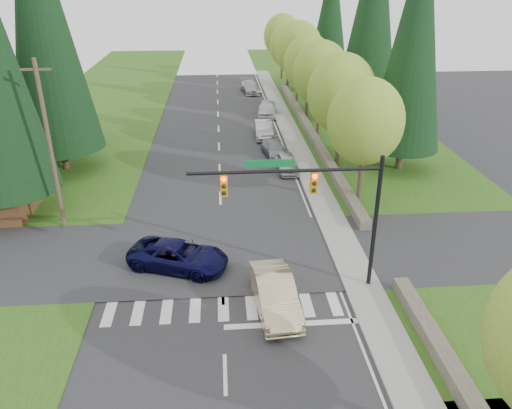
{
  "coord_description": "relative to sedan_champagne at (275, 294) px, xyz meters",
  "views": [
    {
      "loc": [
        0.08,
        -15.68,
        14.18
      ],
      "look_at": [
        1.91,
        8.36,
        2.8
      ],
      "focal_mm": 35.0,
      "sensor_mm": 36.0,
      "label": 1
    }
  ],
  "objects": [
    {
      "name": "parked_car_a",
      "position": [
        2.85,
        17.22,
        -0.15
      ],
      "size": [
        1.67,
        3.93,
        1.33
      ],
      "primitive_type": "imported",
      "rotation": [
        0.0,
        0.0,
        0.03
      ],
      "color": "#B7B7BC",
      "rests_on": "ground"
    },
    {
      "name": "ground",
      "position": [
        -2.37,
        -3.0,
        -0.81
      ],
      "size": [
        120.0,
        120.0,
        0.0
      ],
      "primitive_type": "plane",
      "color": "#28282B",
      "rests_on": "ground"
    },
    {
      "name": "utility_pole",
      "position": [
        -11.87,
        9.0,
        4.33
      ],
      "size": [
        1.6,
        0.24,
        10.0
      ],
      "color": "#473828",
      "rests_on": "ground"
    },
    {
      "name": "decid_tree_6",
      "position": [
        6.83,
        53.0,
        5.05
      ],
      "size": [
        5.2,
        5.2,
        8.86
      ],
      "color": "#38281C",
      "rests_on": "ground"
    },
    {
      "name": "sidewalk_east",
      "position": [
        4.53,
        19.0,
        -0.74
      ],
      "size": [
        1.8,
        80.0,
        0.13
      ],
      "primitive_type": "cube",
      "color": "gray",
      "rests_on": "ground"
    },
    {
      "name": "suv_navy",
      "position": [
        -4.61,
        3.83,
        -0.09
      ],
      "size": [
        5.7,
        4.04,
        1.44
      ],
      "primitive_type": "imported",
      "rotation": [
        0.0,
        0.0,
        1.22
      ],
      "color": "black",
      "rests_on": "ground"
    },
    {
      "name": "decid_tree_1",
      "position": [
        6.93,
        18.0,
        4.99
      ],
      "size": [
        5.2,
        5.2,
        8.8
      ],
      "color": "#38281C",
      "rests_on": "ground"
    },
    {
      "name": "conifer_w_c",
      "position": [
        -14.37,
        19.0,
        10.48
      ],
      "size": [
        6.46,
        6.46,
        20.8
      ],
      "color": "#38281C",
      "rests_on": "ground"
    },
    {
      "name": "decid_tree_5",
      "position": [
        6.73,
        46.0,
        4.72
      ],
      "size": [
        4.8,
        4.8,
        8.3
      ],
      "color": "#38281C",
      "rests_on": "ground"
    },
    {
      "name": "conifer_e_b",
      "position": [
        12.63,
        31.0,
        9.98
      ],
      "size": [
        6.12,
        6.12,
        19.8
      ],
      "color": "#38281C",
      "rests_on": "ground"
    },
    {
      "name": "grass_west",
      "position": [
        -15.37,
        17.0,
        -0.78
      ],
      "size": [
        14.0,
        110.0,
        0.06
      ],
      "primitive_type": "cube",
      "color": "#2D4D14",
      "rests_on": "ground"
    },
    {
      "name": "conifer_e_c",
      "position": [
        11.63,
        45.0,
        8.48
      ],
      "size": [
        5.1,
        5.1,
        16.8
      ],
      "color": "#38281C",
      "rests_on": "ground"
    },
    {
      "name": "grass_east",
      "position": [
        10.63,
        17.0,
        -0.78
      ],
      "size": [
        14.0,
        110.0,
        0.06
      ],
      "primitive_type": "cube",
      "color": "#2D4D14",
      "rests_on": "ground"
    },
    {
      "name": "cross_street",
      "position": [
        -2.37,
        5.0,
        -0.81
      ],
      "size": [
        120.0,
        8.0,
        0.1
      ],
      "primitive_type": "cube",
      "color": "#28282B",
      "rests_on": "ground"
    },
    {
      "name": "conifer_e_a",
      "position": [
        11.63,
        17.0,
        8.98
      ],
      "size": [
        5.44,
        5.44,
        17.8
      ],
      "color": "#38281C",
      "rests_on": "ground"
    },
    {
      "name": "decid_tree_2",
      "position": [
        6.73,
        25.0,
        5.12
      ],
      "size": [
        5.0,
        5.0,
        8.82
      ],
      "color": "#38281C",
      "rests_on": "ground"
    },
    {
      "name": "decid_tree_0",
      "position": [
        6.83,
        11.0,
        4.79
      ],
      "size": [
        4.8,
        4.8,
        8.37
      ],
      "color": "#38281C",
      "rests_on": "ground"
    },
    {
      "name": "conifer_w_e",
      "position": [
        -16.37,
        25.0,
        9.48
      ],
      "size": [
        5.78,
        5.78,
        18.8
      ],
      "color": "#38281C",
      "rests_on": "ground"
    },
    {
      "name": "decid_tree_4",
      "position": [
        6.93,
        39.0,
        5.25
      ],
      "size": [
        5.4,
        5.4,
        9.18
      ],
      "color": "#38281C",
      "rests_on": "ground"
    },
    {
      "name": "sedan_champagne",
      "position": [
        0.0,
        0.0,
        0.0
      ],
      "size": [
        2.13,
        5.05,
        1.62
      ],
      "primitive_type": "imported",
      "rotation": [
        0.0,
        0.0,
        0.09
      ],
      "color": "tan",
      "rests_on": "ground"
    },
    {
      "name": "parked_car_e",
      "position": [
        1.83,
        44.63,
        -0.1
      ],
      "size": [
        2.66,
        5.15,
        1.43
      ],
      "primitive_type": "imported",
      "rotation": [
        0.0,
        0.0,
        0.14
      ],
      "color": "#A4A4A9",
      "rests_on": "ground"
    },
    {
      "name": "parked_car_b",
      "position": [
        2.29,
        20.65,
        -0.19
      ],
      "size": [
        2.3,
        4.45,
        1.23
      ],
      "primitive_type": "imported",
      "rotation": [
        0.0,
        0.0,
        0.14
      ],
      "color": "gray",
      "rests_on": "ground"
    },
    {
      "name": "traffic_signal",
      "position": [
        2.0,
        1.5,
        4.17
      ],
      "size": [
        8.7,
        0.37,
        6.8
      ],
      "color": "black",
      "rests_on": "ground"
    },
    {
      "name": "stone_wall_south",
      "position": [
        6.23,
        -6.0,
        -0.46
      ],
      "size": [
        0.7,
        14.0,
        0.7
      ],
      "primitive_type": "cube",
      "color": "#4C4438",
      "rests_on": "ground"
    },
    {
      "name": "stone_wall_north",
      "position": [
        6.23,
        27.0,
        -0.46
      ],
      "size": [
        0.7,
        40.0,
        0.7
      ],
      "primitive_type": "cube",
      "color": "#4C4438",
      "rests_on": "ground"
    },
    {
      "name": "parked_car_d",
      "position": [
        2.86,
        33.37,
        -0.02
      ],
      "size": [
        2.5,
        4.88,
        1.59
      ],
      "primitive_type": "imported",
      "rotation": [
        0.0,
        0.0,
        -0.14
      ],
      "color": "silver",
      "rests_on": "ground"
    },
    {
      "name": "parked_car_c",
      "position": [
        1.83,
        26.0,
        -0.07
      ],
      "size": [
        1.67,
        4.53,
        1.48
      ],
      "primitive_type": "imported",
      "rotation": [
        0.0,
        0.0,
        -0.02
      ],
      "color": "#A9A9AE",
      "rests_on": "ground"
    },
    {
      "name": "decid_tree_3",
      "position": [
        6.83,
        32.0,
        4.85
      ],
      "size": [
        5.0,
        5.0,
        8.55
      ],
      "color": "#38281C",
      "rests_on": "ground"
    },
    {
      "name": "curb_east",
      "position": [
        3.68,
        19.0,
        -0.74
      ],
      "size": [
        0.2,
        80.0,
        0.13
      ],
      "primitive_type": "cube",
      "color": "gray",
      "rests_on": "ground"
    }
  ]
}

